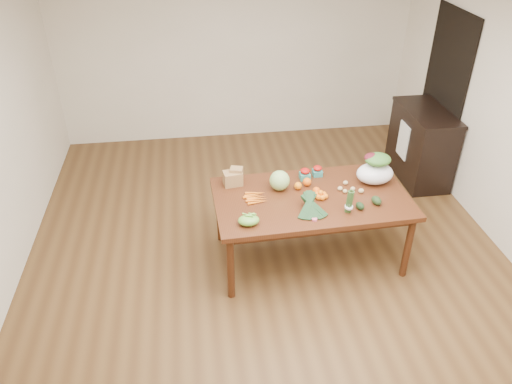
{
  "coord_description": "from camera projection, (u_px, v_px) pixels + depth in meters",
  "views": [
    {
      "loc": [
        -0.69,
        -3.96,
        3.42
      ],
      "look_at": [
        -0.13,
        0.0,
        0.85
      ],
      "focal_mm": 35.0,
      "sensor_mm": 36.0,
      "label": 1
    }
  ],
  "objects": [
    {
      "name": "doorway_dark",
      "position": [
        443.0,
        95.0,
        6.28
      ],
      "size": [
        0.02,
        1.0,
        2.1
      ],
      "primitive_type": "cube",
      "color": "black",
      "rests_on": "floor"
    },
    {
      "name": "kale_bunch",
      "position": [
        312.0,
        207.0,
        4.57
      ],
      "size": [
        0.33,
        0.41,
        0.16
      ],
      "primitive_type": null,
      "rotation": [
        0.0,
        0.0,
        0.03
      ],
      "color": "black",
      "rests_on": "dining_table"
    },
    {
      "name": "strawberry_basket_b",
      "position": [
        317.0,
        172.0,
        5.18
      ],
      "size": [
        0.1,
        0.1,
        0.09
      ],
      "primitive_type": null,
      "rotation": [
        0.0,
        0.0,
        0.03
      ],
      "color": "red",
      "rests_on": "dining_table"
    },
    {
      "name": "snap_pea_bag",
      "position": [
        249.0,
        220.0,
        4.46
      ],
      "size": [
        0.19,
        0.15,
        0.09
      ],
      "primitive_type": "ellipsoid",
      "color": "#74B13C",
      "rests_on": "dining_table"
    },
    {
      "name": "cabbage",
      "position": [
        280.0,
        180.0,
        4.93
      ],
      "size": [
        0.2,
        0.2,
        0.2
      ],
      "primitive_type": "sphere",
      "color": "#91B568",
      "rests_on": "dining_table"
    },
    {
      "name": "potato_b",
      "position": [
        345.0,
        191.0,
        4.91
      ],
      "size": [
        0.05,
        0.04,
        0.04
      ],
      "primitive_type": "ellipsoid",
      "color": "tan",
      "rests_on": "dining_table"
    },
    {
      "name": "cabinet",
      "position": [
        421.0,
        145.0,
        6.4
      ],
      "size": [
        0.52,
        1.02,
        0.94
      ],
      "primitive_type": "cube",
      "color": "black",
      "rests_on": "floor"
    },
    {
      "name": "carrots",
      "position": [
        255.0,
        198.0,
        4.83
      ],
      "size": [
        0.23,
        0.22,
        0.03
      ],
      "primitive_type": null,
      "rotation": [
        0.0,
        0.0,
        0.03
      ],
      "color": "orange",
      "rests_on": "dining_table"
    },
    {
      "name": "avocado_b",
      "position": [
        376.0,
        201.0,
        4.73
      ],
      "size": [
        0.11,
        0.14,
        0.08
      ],
      "primitive_type": "ellipsoid",
      "rotation": [
        0.0,
        0.0,
        0.3
      ],
      "color": "black",
      "rests_on": "dining_table"
    },
    {
      "name": "dish_towel",
      "position": [
        403.0,
        140.0,
        6.32
      ],
      "size": [
        0.02,
        0.28,
        0.45
      ],
      "primitive_type": "cube",
      "color": "white",
      "rests_on": "cabinet"
    },
    {
      "name": "asparagus_bundle",
      "position": [
        349.0,
        201.0,
        4.57
      ],
      "size": [
        0.08,
        0.12,
        0.26
      ],
      "primitive_type": null,
      "rotation": [
        0.15,
        0.0,
        0.03
      ],
      "color": "#426F32",
      "rests_on": "dining_table"
    },
    {
      "name": "floor",
      "position": [
        268.0,
        259.0,
        5.22
      ],
      "size": [
        6.0,
        6.0,
        0.0
      ],
      "primitive_type": "plane",
      "color": "brown",
      "rests_on": "ground"
    },
    {
      "name": "paper_bag",
      "position": [
        233.0,
        177.0,
        5.01
      ],
      "size": [
        0.25,
        0.21,
        0.17
      ],
      "primitive_type": null,
      "rotation": [
        0.0,
        0.0,
        0.03
      ],
      "color": "#9B7D45",
      "rests_on": "dining_table"
    },
    {
      "name": "potato_c",
      "position": [
        353.0,
        189.0,
        4.95
      ],
      "size": [
        0.05,
        0.04,
        0.04
      ],
      "primitive_type": "ellipsoid",
      "color": "tan",
      "rests_on": "dining_table"
    },
    {
      "name": "mandarin_cluster",
      "position": [
        320.0,
        194.0,
        4.82
      ],
      "size": [
        0.19,
        0.19,
        0.09
      ],
      "primitive_type": null,
      "rotation": [
        0.0,
        0.0,
        0.03
      ],
      "color": "#FF5F0F",
      "rests_on": "dining_table"
    },
    {
      "name": "potato_e",
      "position": [
        361.0,
        191.0,
        4.91
      ],
      "size": [
        0.06,
        0.05,
        0.05
      ],
      "primitive_type": "ellipsoid",
      "color": "tan",
      "rests_on": "dining_table"
    },
    {
      "name": "potato_a",
      "position": [
        340.0,
        188.0,
        4.95
      ],
      "size": [
        0.05,
        0.05,
        0.04
      ],
      "primitive_type": "ellipsoid",
      "color": "tan",
      "rests_on": "dining_table"
    },
    {
      "name": "orange_b",
      "position": [
        307.0,
        182.0,
        5.01
      ],
      "size": [
        0.09,
        0.09,
        0.09
      ],
      "primitive_type": "sphere",
      "color": "#FF630F",
      "rests_on": "dining_table"
    },
    {
      "name": "room_walls",
      "position": [
        270.0,
        144.0,
        4.49
      ],
      "size": [
        5.02,
        6.02,
        2.7
      ],
      "color": "white",
      "rests_on": "floor"
    },
    {
      "name": "salad_bag",
      "position": [
        375.0,
        170.0,
        5.01
      ],
      "size": [
        0.39,
        0.3,
        0.29
      ],
      "primitive_type": null,
      "rotation": [
        0.0,
        0.0,
        0.03
      ],
      "color": "white",
      "rests_on": "dining_table"
    },
    {
      "name": "avocado_a",
      "position": [
        360.0,
        206.0,
        4.67
      ],
      "size": [
        0.09,
        0.12,
        0.07
      ],
      "primitive_type": "ellipsoid",
      "rotation": [
        0.0,
        0.0,
        0.3
      ],
      "color": "black",
      "rests_on": "dining_table"
    },
    {
      "name": "orange_a",
      "position": [
        298.0,
        186.0,
        4.96
      ],
      "size": [
        0.08,
        0.08,
        0.08
      ],
      "primitive_type": "sphere",
      "color": "orange",
      "rests_on": "dining_table"
    },
    {
      "name": "orange_c",
      "position": [
        316.0,
        190.0,
        4.89
      ],
      "size": [
        0.07,
        0.07,
        0.07
      ],
      "primitive_type": "sphere",
      "color": "#EF5A0E",
      "rests_on": "dining_table"
    },
    {
      "name": "potato_d",
      "position": [
        346.0,
        183.0,
        5.04
      ],
      "size": [
        0.05,
        0.05,
        0.04
      ],
      "primitive_type": "ellipsoid",
      "color": "#DABD7E",
      "rests_on": "dining_table"
    },
    {
      "name": "dining_table",
      "position": [
        309.0,
        227.0,
        5.07
      ],
      "size": [
        1.93,
        1.11,
        0.75
      ],
      "primitive_type": "cube",
      "rotation": [
        0.0,
        0.0,
        0.03
      ],
      "color": "#472410",
      "rests_on": "floor"
    },
    {
      "name": "strawberry_basket_a",
      "position": [
        305.0,
        175.0,
        5.12
      ],
      "size": [
        0.11,
        0.11,
        0.09
      ],
      "primitive_type": null,
      "rotation": [
        0.0,
        0.0,
        0.03
      ],
      "color": "#BA170C",
      "rests_on": "dining_table"
    }
  ]
}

